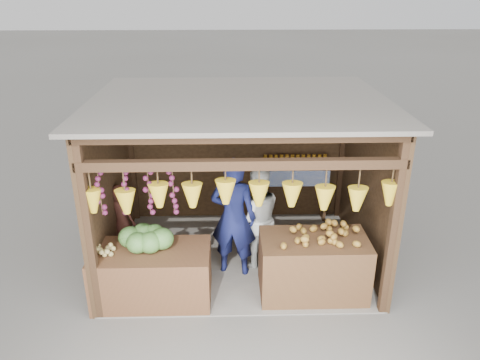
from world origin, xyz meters
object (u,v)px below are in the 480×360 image
counter_right (313,266)px  woman_standing (256,218)px  man_standing (233,217)px  counter_left (152,275)px  vendor_seated (122,213)px

counter_right → woman_standing: bearing=134.2°
man_standing → counter_right: bearing=165.7°
counter_left → man_standing: 1.44m
counter_left → woman_standing: (1.52, 0.88, 0.43)m
counter_right → woman_standing: woman_standing is taller
counter_left → vendor_seated: (-0.62, 1.14, 0.41)m
counter_right → man_standing: size_ratio=0.79×
woman_standing → vendor_seated: woman_standing is taller
counter_right → man_standing: bearing=153.2°
woman_standing → man_standing: bearing=21.4°
counter_right → vendor_seated: size_ratio=1.54×
counter_right → vendor_seated: (-2.91, 1.05, 0.36)m
man_standing → woman_standing: man_standing is taller
woman_standing → vendor_seated: bearing=-17.2°
counter_left → counter_right: counter_right is taller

